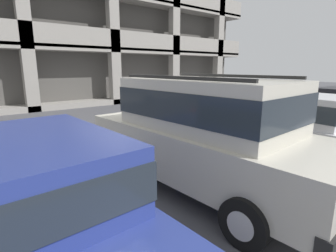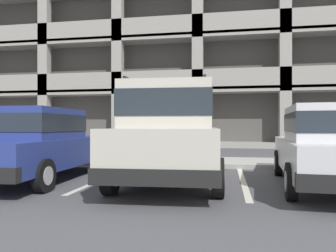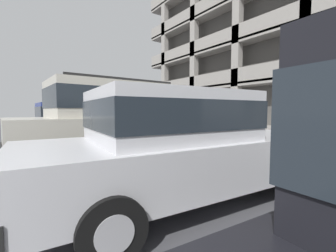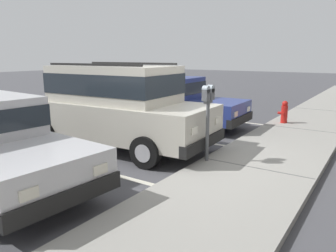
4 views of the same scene
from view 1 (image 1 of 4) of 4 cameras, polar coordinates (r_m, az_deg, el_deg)
name	(u,v)px [view 1 (image 1 of 4)]	position (r m, az deg, el deg)	size (l,w,h in m)	color
ground_plane	(138,159)	(6.54, -6.51, -7.20)	(80.00, 80.00, 0.10)	#4C4C51
sidewalk	(113,143)	(7.59, -11.84, -3.71)	(40.00, 2.20, 0.12)	#9E9B93
parking_stall_lines	(223,159)	(6.49, 11.86, -7.06)	(12.26, 4.80, 0.01)	silver
silver_suv	(205,130)	(4.67, 8.00, -0.80)	(2.17, 4.86, 2.03)	beige
red_sedan	(27,202)	(3.14, -28.35, -14.30)	(1.94, 4.53, 1.54)	navy
dark_hatchback	(296,124)	(7.12, 26.10, 0.49)	(2.08, 4.60, 1.54)	silver
parking_meter_near	(133,105)	(6.58, -7.60, 4.60)	(0.35, 0.12, 1.52)	#595B60
parking_meter_far	(265,95)	(11.04, 20.46, 6.43)	(0.15, 0.12, 1.52)	#47474C
parking_garage	(2,1)	(20.00, -32.46, 21.99)	(32.00, 10.00, 13.25)	#54514D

